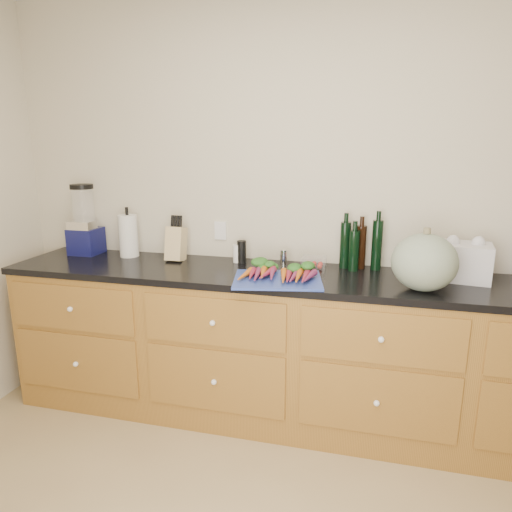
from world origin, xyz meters
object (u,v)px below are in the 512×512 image
(cutting_board, at_px, (278,280))
(knife_block, at_px, (176,244))
(blender_appliance, at_px, (85,224))
(squash, at_px, (424,262))
(paper_towel, at_px, (128,236))
(tomato_box, at_px, (314,262))
(carrots, at_px, (279,273))

(cutting_board, relative_size, knife_block, 2.21)
(blender_appliance, bearing_deg, squash, -7.68)
(paper_towel, relative_size, tomato_box, 1.93)
(carrots, xyz_separation_m, squash, (0.76, -0.02, 0.11))
(blender_appliance, height_order, knife_block, blender_appliance)
(cutting_board, bearing_deg, paper_towel, 163.60)
(blender_appliance, bearing_deg, carrots, -11.15)
(cutting_board, relative_size, squash, 1.45)
(carrots, height_order, blender_appliance, blender_appliance)
(paper_towel, bearing_deg, squash, -9.09)
(cutting_board, distance_m, knife_block, 0.80)
(paper_towel, bearing_deg, carrots, -14.50)
(cutting_board, distance_m, paper_towel, 1.14)
(carrots, bearing_deg, squash, -1.13)
(paper_towel, relative_size, knife_block, 1.29)
(cutting_board, relative_size, paper_towel, 1.71)
(tomato_box, bearing_deg, cutting_board, -115.89)
(squash, bearing_deg, blender_appliance, 172.32)
(paper_towel, bearing_deg, knife_block, -3.25)
(cutting_board, distance_m, squash, 0.78)
(blender_appliance, relative_size, paper_towel, 1.69)
(squash, bearing_deg, carrots, 178.87)
(blender_appliance, bearing_deg, tomato_box, 0.46)
(carrots, height_order, squash, squash)
(squash, bearing_deg, knife_block, 169.56)
(carrots, height_order, tomato_box, carrots)
(blender_appliance, relative_size, knife_block, 2.19)
(carrots, distance_m, paper_towel, 1.13)
(blender_appliance, relative_size, tomato_box, 3.27)
(squash, height_order, tomato_box, squash)
(paper_towel, bearing_deg, cutting_board, -16.40)
(cutting_board, xyz_separation_m, knife_block, (-0.74, 0.30, 0.10))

